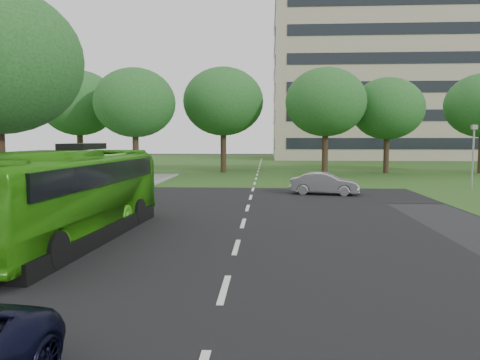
{
  "coord_description": "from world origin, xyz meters",
  "views": [
    {
      "loc": [
        0.95,
        -16.05,
        3.37
      ],
      "look_at": [
        -0.2,
        3.32,
        1.6
      ],
      "focal_mm": 35.0,
      "sensor_mm": 36.0,
      "label": 1
    }
  ],
  "objects": [
    {
      "name": "camera_pole",
      "position": [
        14.38,
        15.42,
        2.7
      ],
      "size": [
        0.35,
        0.3,
        4.19
      ],
      "rotation": [
        0.0,
        0.0,
        0.02
      ],
      "color": "gray",
      "rests_on": "ground"
    },
    {
      "name": "office_building",
      "position": [
        21.96,
        61.96,
        12.5
      ],
      "size": [
        40.1,
        20.1,
        25.0
      ],
      "color": "tan",
      "rests_on": "ground"
    },
    {
      "name": "tree_park_a",
      "position": [
        -10.55,
        24.13,
        6.34
      ],
      "size": [
        7.03,
        7.03,
        9.34
      ],
      "color": "black",
      "rests_on": "ground"
    },
    {
      "name": "bus",
      "position": [
        -5.5,
        -1.33,
        1.48
      ],
      "size": [
        3.11,
        10.74,
        2.96
      ],
      "primitive_type": "imported",
      "rotation": [
        0.0,
        0.0,
        -0.06
      ],
      "color": "#349812",
      "rests_on": "ground"
    },
    {
      "name": "tree_park_d",
      "position": [
        12.04,
        28.53,
        6.03
      ],
      "size": [
        6.74,
        6.74,
        8.91
      ],
      "color": "black",
      "rests_on": "ground"
    },
    {
      "name": "sedan",
      "position": [
        4.32,
        11.67,
        0.66
      ],
      "size": [
        4.21,
        2.15,
        1.32
      ],
      "primitive_type": "imported",
      "rotation": [
        0.0,
        0.0,
        1.38
      ],
      "color": "#A6A5A9",
      "rests_on": "ground"
    },
    {
      "name": "street_surfaces",
      "position": [
        -0.38,
        22.75,
        0.03
      ],
      "size": [
        120.0,
        120.0,
        0.15
      ],
      "color": "black",
      "rests_on": "ground"
    },
    {
      "name": "ground",
      "position": [
        0.0,
        0.0,
        0.0
      ],
      "size": [
        160.0,
        160.0,
        0.0
      ],
      "primitive_type": "plane",
      "color": "black",
      "rests_on": "ground"
    },
    {
      "name": "tree_park_b",
      "position": [
        -3.33,
        28.89,
        6.77
      ],
      "size": [
        7.66,
        7.66,
        10.05
      ],
      "color": "black",
      "rests_on": "ground"
    },
    {
      "name": "tree_park_c",
      "position": [
        6.11,
        26.58,
        6.51
      ],
      "size": [
        7.23,
        7.23,
        9.6
      ],
      "color": "black",
      "rests_on": "ground"
    },
    {
      "name": "tree_park_f",
      "position": [
        -17.19,
        28.25,
        6.64
      ],
      "size": [
        7.32,
        7.32,
        9.77
      ],
      "color": "black",
      "rests_on": "ground"
    }
  ]
}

